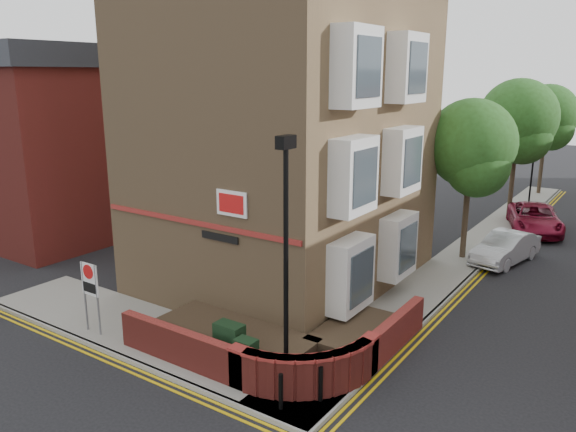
# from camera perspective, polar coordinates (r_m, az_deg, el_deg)

# --- Properties ---
(ground) EXTENTS (120.00, 120.00, 0.00)m
(ground) POSITION_cam_1_polar(r_m,az_deg,el_deg) (14.80, -8.33, -17.49)
(ground) COLOR black
(ground) RESTS_ON ground
(pavement_corner) EXTENTS (13.00, 3.00, 0.12)m
(pavement_corner) POSITION_cam_1_polar(r_m,az_deg,el_deg) (17.91, -13.50, -11.58)
(pavement_corner) COLOR gray
(pavement_corner) RESTS_ON ground
(pavement_main) EXTENTS (2.00, 32.00, 0.12)m
(pavement_main) POSITION_cam_1_polar(r_m,az_deg,el_deg) (27.12, 18.53, -2.95)
(pavement_main) COLOR gray
(pavement_main) RESTS_ON ground
(kerb_side) EXTENTS (13.00, 0.15, 0.12)m
(kerb_side) POSITION_cam_1_polar(r_m,az_deg,el_deg) (17.06, -17.30, -13.22)
(kerb_side) COLOR gray
(kerb_side) RESTS_ON ground
(kerb_main_near) EXTENTS (0.15, 32.00, 0.12)m
(kerb_main_near) POSITION_cam_1_polar(r_m,az_deg,el_deg) (26.89, 20.57, -3.27)
(kerb_main_near) COLOR gray
(kerb_main_near) RESTS_ON ground
(yellow_lines_side) EXTENTS (13.00, 0.28, 0.01)m
(yellow_lines_side) POSITION_cam_1_polar(r_m,az_deg,el_deg) (16.96, -17.96, -13.66)
(yellow_lines_side) COLOR gold
(yellow_lines_side) RESTS_ON ground
(yellow_lines_main) EXTENTS (0.28, 32.00, 0.01)m
(yellow_lines_main) POSITION_cam_1_polar(r_m,az_deg,el_deg) (26.86, 21.08, -3.46)
(yellow_lines_main) COLOR gold
(yellow_lines_main) RESTS_ON ground
(corner_building) EXTENTS (8.95, 10.40, 13.60)m
(corner_building) POSITION_cam_1_polar(r_m,az_deg,el_deg) (20.71, 0.29, 10.06)
(corner_building) COLOR olive
(corner_building) RESTS_ON ground
(garden_wall) EXTENTS (6.80, 6.00, 1.20)m
(garden_wall) POSITION_cam_1_polar(r_m,az_deg,el_deg) (16.46, -2.29, -13.83)
(garden_wall) COLOR maroon
(garden_wall) RESTS_ON ground
(lamppost) EXTENTS (0.25, 0.50, 6.30)m
(lamppost) POSITION_cam_1_polar(r_m,az_deg,el_deg) (13.28, -0.21, -5.12)
(lamppost) COLOR black
(lamppost) RESTS_ON pavement_corner
(utility_cabinet_large) EXTENTS (0.80, 0.45, 1.20)m
(utility_cabinet_large) POSITION_cam_1_polar(r_m,az_deg,el_deg) (15.46, -5.95, -12.86)
(utility_cabinet_large) COLOR black
(utility_cabinet_large) RESTS_ON pavement_corner
(utility_cabinet_small) EXTENTS (0.55, 0.40, 1.10)m
(utility_cabinet_small) POSITION_cam_1_polar(r_m,az_deg,el_deg) (14.83, -4.27, -14.30)
(utility_cabinet_small) COLOR black
(utility_cabinet_small) RESTS_ON pavement_corner
(bollard_near) EXTENTS (0.11, 0.11, 0.90)m
(bollard_near) POSITION_cam_1_polar(r_m,az_deg,el_deg) (13.68, -0.73, -17.40)
(bollard_near) COLOR black
(bollard_near) RESTS_ON pavement_corner
(bollard_far) EXTENTS (0.11, 0.11, 0.90)m
(bollard_far) POSITION_cam_1_polar(r_m,az_deg,el_deg) (13.98, 3.33, -16.67)
(bollard_far) COLOR black
(bollard_far) RESTS_ON pavement_corner
(zone_sign) EXTENTS (0.72, 0.07, 2.20)m
(zone_sign) POSITION_cam_1_polar(r_m,az_deg,el_deg) (17.82, -19.47, -6.63)
(zone_sign) COLOR slate
(zone_sign) RESTS_ON pavement_corner
(side_building) EXTENTS (6.40, 10.40, 9.00)m
(side_building) POSITION_cam_1_polar(r_m,az_deg,el_deg) (29.41, -19.94, 7.19)
(side_building) COLOR maroon
(side_building) RESTS_ON ground
(tree_near) EXTENTS (3.64, 3.65, 6.70)m
(tree_near) POSITION_cam_1_polar(r_m,az_deg,el_deg) (24.31, 18.10, 6.38)
(tree_near) COLOR #382B1E
(tree_near) RESTS_ON pavement_main
(tree_mid) EXTENTS (4.03, 4.03, 7.42)m
(tree_mid) POSITION_cam_1_polar(r_m,az_deg,el_deg) (31.99, 22.32, 8.66)
(tree_mid) COLOR #382B1E
(tree_mid) RESTS_ON pavement_main
(tree_far) EXTENTS (3.81, 3.81, 7.00)m
(tree_far) POSITION_cam_1_polar(r_m,az_deg,el_deg) (39.84, 24.80, 8.92)
(tree_far) COLOR #382B1E
(tree_far) RESTS_ON pavement_main
(traffic_light_assembly) EXTENTS (0.20, 0.16, 4.20)m
(traffic_light_assembly) POSITION_cam_1_polar(r_m,az_deg,el_deg) (35.06, 23.63, 4.95)
(traffic_light_assembly) COLOR black
(traffic_light_assembly) RESTS_ON pavement_main
(silver_car_near) EXTENTS (2.16, 4.11, 1.29)m
(silver_car_near) POSITION_cam_1_polar(r_m,az_deg,el_deg) (25.26, 21.21, -3.05)
(silver_car_near) COLOR silver
(silver_car_near) RESTS_ON ground
(red_car_main) EXTENTS (3.72, 5.42, 1.38)m
(red_car_main) POSITION_cam_1_polar(r_m,az_deg,el_deg) (30.80, 23.76, -0.20)
(red_car_main) COLOR maroon
(red_car_main) RESTS_ON ground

